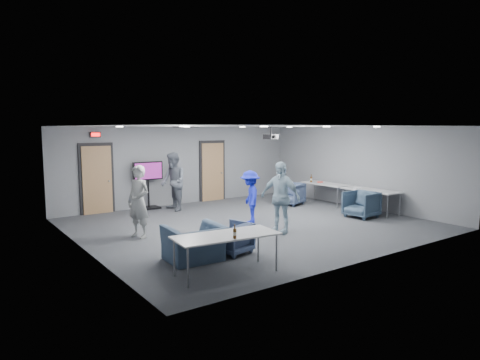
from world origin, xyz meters
TOP-DOWN VIEW (x-y plane):
  - floor at (0.00, 0.00)m, footprint 9.00×9.00m
  - ceiling at (0.00, 0.00)m, footprint 9.00×9.00m
  - wall_back at (0.00, 4.00)m, footprint 9.00×0.02m
  - wall_front at (0.00, -4.00)m, footprint 9.00×0.02m
  - wall_left at (-4.50, 0.00)m, footprint 0.02×8.00m
  - wall_right at (4.50, 0.00)m, footprint 0.02×8.00m
  - door_left at (-3.00, 3.95)m, footprint 1.06×0.17m
  - door_right at (1.20, 3.95)m, footprint 1.06×0.17m
  - exit_sign at (-3.00, 3.93)m, footprint 0.32×0.08m
  - hvac_diffuser at (-0.50, 2.80)m, footprint 0.60×0.60m
  - downlights at (0.00, 0.00)m, footprint 6.18×3.78m
  - person_a at (-3.10, 0.39)m, footprint 0.64×0.76m
  - person_b at (-0.87, 3.00)m, footprint 0.76×0.95m
  - person_c at (-0.01, -1.23)m, footprint 0.82×1.16m
  - person_d at (0.01, 0.06)m, footprint 0.94×1.11m
  - chair_right_a at (2.90, 1.61)m, footprint 1.05×1.04m
  - chair_right_c at (3.20, -1.20)m, footprint 0.92×0.90m
  - chair_front_a at (-2.01, -2.00)m, footprint 0.87×0.88m
  - chair_front_b at (-2.92, -2.00)m, footprint 1.16×1.03m
  - table_right_a at (4.00, 0.99)m, footprint 0.74×1.77m
  - table_right_b at (4.00, -0.91)m, footprint 0.77×1.84m
  - table_front_left at (-2.82, -3.00)m, footprint 2.00×1.01m
  - bottle_front at (-2.84, -3.31)m, footprint 0.07×0.07m
  - bottle_right at (3.84, 1.53)m, footprint 0.07×0.07m
  - snack_box at (3.99, 1.25)m, footprint 0.21×0.16m
  - wrapper at (3.78, -0.57)m, footprint 0.23×0.19m
  - tv_stand at (-1.40, 3.75)m, footprint 1.02×0.48m
  - projector at (0.97, 0.34)m, footprint 0.41×0.38m

SIDE VIEW (x-z plane):
  - floor at x=0.00m, z-range 0.00..0.00m
  - chair_front_a at x=-2.01m, z-range 0.00..0.67m
  - chair_front_b at x=-2.92m, z-range 0.00..0.72m
  - chair_right_a at x=2.90m, z-range 0.00..0.77m
  - chair_right_c at x=3.20m, z-range 0.00..0.78m
  - table_right_a at x=4.00m, z-range 0.32..1.05m
  - table_right_b at x=4.00m, z-range 0.32..1.05m
  - table_front_left at x=-2.82m, z-range 0.32..1.05m
  - person_d at x=0.01m, z-range 0.00..1.48m
  - snack_box at x=3.99m, z-range 0.73..0.77m
  - wrapper at x=3.78m, z-range 0.73..0.77m
  - bottle_front at x=-2.84m, z-range 0.70..0.95m
  - bottle_right at x=3.84m, z-range 0.69..0.97m
  - person_a at x=-3.10m, z-range 0.00..1.76m
  - tv_stand at x=-1.40m, z-range 0.10..1.66m
  - person_c at x=-0.01m, z-range 0.00..1.82m
  - person_b at x=-0.87m, z-range 0.00..1.88m
  - door_left at x=-3.00m, z-range -0.05..2.19m
  - door_right at x=1.20m, z-range -0.05..2.19m
  - wall_back at x=0.00m, z-range 0.00..2.70m
  - wall_front at x=0.00m, z-range 0.00..2.70m
  - wall_left at x=-4.50m, z-range 0.00..2.70m
  - wall_right at x=4.50m, z-range 0.00..2.70m
  - projector at x=0.97m, z-range 2.22..2.58m
  - exit_sign at x=-3.00m, z-range 2.37..2.53m
  - downlights at x=0.00m, z-range 2.67..2.69m
  - hvac_diffuser at x=-0.50m, z-range 2.67..2.70m
  - ceiling at x=0.00m, z-range 2.70..2.70m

